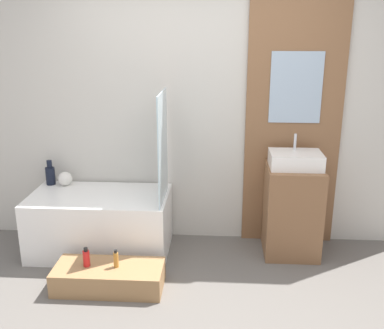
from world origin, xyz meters
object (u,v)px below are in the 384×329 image
object	(u,v)px
bathtub	(101,223)
vase_tall_dark	(50,175)
bottle_soap_primary	(86,258)
vase_round_light	(65,179)
wooden_step_bench	(109,277)
sink	(296,160)
bottle_soap_secondary	(116,259)

from	to	relation	value
bathtub	vase_tall_dark	xyz separation A→B (m)	(-0.53, 0.25, 0.37)
bathtub	bottle_soap_primary	xyz separation A→B (m)	(0.05, -0.62, -0.02)
bathtub	bottle_soap_primary	bearing A→B (deg)	-85.81
bathtub	vase_round_light	bearing A→B (deg)	149.27
wooden_step_bench	sink	bearing A→B (deg)	24.69
bottle_soap_secondary	vase_tall_dark	bearing A→B (deg)	133.16
wooden_step_bench	sink	size ratio (longest dim) A/B	1.92
bottle_soap_primary	bottle_soap_secondary	xyz separation A→B (m)	(0.24, 0.00, -0.00)
vase_round_light	bottle_soap_secondary	world-z (taller)	vase_round_light
vase_round_light	bathtub	bearing A→B (deg)	-30.73
wooden_step_bench	vase_tall_dark	bearing A→B (deg)	130.79
sink	bottle_soap_secondary	world-z (taller)	sink
wooden_step_bench	vase_tall_dark	distance (m)	1.27
bottle_soap_primary	bottle_soap_secondary	bearing A→B (deg)	0.00
wooden_step_bench	vase_tall_dark	world-z (taller)	vase_tall_dark
vase_tall_dark	bottle_soap_primary	distance (m)	1.11
vase_round_light	bottle_soap_primary	bearing A→B (deg)	-63.19
bottle_soap_primary	vase_tall_dark	bearing A→B (deg)	123.58
sink	vase_tall_dark	world-z (taller)	sink
vase_tall_dark	bottle_soap_primary	bearing A→B (deg)	-56.42
bathtub	bottle_soap_secondary	xyz separation A→B (m)	(0.28, -0.62, -0.02)
sink	bottle_soap_primary	size ratio (longest dim) A/B	2.82
bottle_soap_primary	bottle_soap_secondary	size ratio (longest dim) A/B	1.07
vase_round_light	bottle_soap_secondary	size ratio (longest dim) A/B	0.89
bottle_soap_primary	bottle_soap_secondary	world-z (taller)	bottle_soap_primary
bathtub	vase_tall_dark	size ratio (longest dim) A/B	5.23
bathtub	sink	distance (m)	1.85
bathtub	vase_round_light	world-z (taller)	vase_round_light
vase_tall_dark	vase_round_light	world-z (taller)	vase_tall_dark
vase_tall_dark	bathtub	bearing A→B (deg)	-25.20
bathtub	sink	bearing A→B (deg)	2.78
wooden_step_bench	bottle_soap_secondary	xyz separation A→B (m)	(0.06, 0.00, 0.16)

